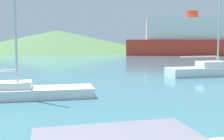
% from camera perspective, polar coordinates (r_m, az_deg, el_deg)
% --- Properties ---
extents(sailboat_inner, '(7.82, 4.16, 9.08)m').
position_cam_1_polar(sailboat_inner, '(24.59, 19.55, 0.02)').
color(sailboat_inner, white).
rests_on(sailboat_inner, ground_plane).
extents(sailboat_middle, '(8.95, 3.97, 7.76)m').
position_cam_1_polar(sailboat_middle, '(14.77, -21.13, -4.17)').
color(sailboat_middle, white).
rests_on(sailboat_middle, ground_plane).
extents(ferry_distant, '(27.64, 11.45, 9.14)m').
position_cam_1_polar(ferry_distant, '(62.12, 15.80, 6.07)').
color(ferry_distant, red).
rests_on(ferry_distant, ground_plane).
extents(hill_west, '(55.63, 55.63, 6.03)m').
position_cam_1_polar(hill_west, '(82.99, -10.94, 5.86)').
color(hill_west, '#476B42').
rests_on(hill_west, ground_plane).
extents(hill_central, '(30.33, 30.33, 7.11)m').
position_cam_1_polar(hill_central, '(84.35, 12.31, 6.20)').
color(hill_central, '#38563D').
rests_on(hill_central, ground_plane).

